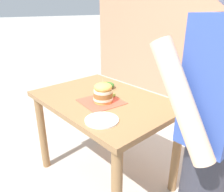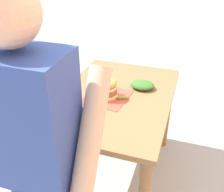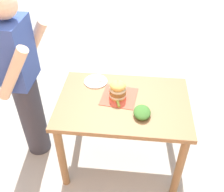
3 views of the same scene
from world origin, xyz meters
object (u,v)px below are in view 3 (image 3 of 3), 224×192
sandwich (118,90)px  side_salad (142,112)px  patio_table (123,113)px  side_plate_with_forks (96,81)px  pickle_spear (118,103)px  diner_across_table (23,82)px

sandwich → side_salad: (-0.21, -0.22, -0.05)m
patio_table → sandwich: bearing=46.6°
patio_table → side_plate_with_forks: (0.25, 0.28, 0.14)m
patio_table → pickle_spear: size_ratio=13.91×
pickle_spear → diner_across_table: 0.87m
side_plate_with_forks → patio_table: bearing=-132.1°
side_salad → diner_across_table: (0.23, 1.06, 0.06)m
diner_across_table → side_salad: bearing=-102.0°
patio_table → pickle_spear: bearing=139.2°
sandwich → diner_across_table: diner_across_table is taller
patio_table → diner_across_table: size_ratio=0.68×
pickle_spear → side_plate_with_forks: size_ratio=0.37×
diner_across_table → pickle_spear: bearing=-97.9°
patio_table → sandwich: size_ratio=6.06×
side_plate_with_forks → side_salad: bearing=-132.9°
side_salad → sandwich: bearing=46.0°
patio_table → side_plate_with_forks: 0.41m
patio_table → side_plate_with_forks: size_ratio=5.19×
pickle_spear → side_plate_with_forks: 0.39m
sandwich → pickle_spear: sandwich is taller
patio_table → side_salad: (-0.16, -0.16, 0.17)m
patio_table → diner_across_table: diner_across_table is taller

